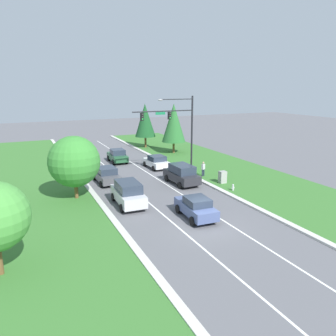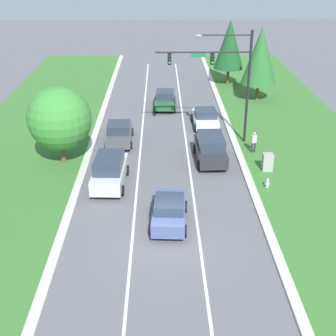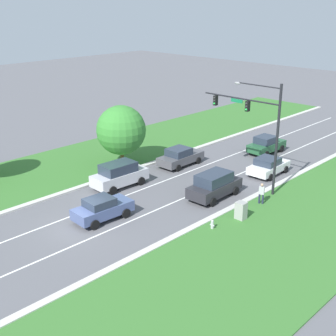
# 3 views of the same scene
# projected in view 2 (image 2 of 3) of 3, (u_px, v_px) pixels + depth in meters

# --- Properties ---
(ground_plane) EXTENTS (160.00, 160.00, 0.00)m
(ground_plane) POSITION_uv_depth(u_px,v_px,m) (166.00, 239.00, 25.14)
(ground_plane) COLOR #5B5B60
(curb_strip_right) EXTENTS (0.50, 90.00, 0.15)m
(curb_strip_right) POSITION_uv_depth(u_px,v_px,m) (270.00, 236.00, 25.20)
(curb_strip_right) COLOR beige
(curb_strip_right) RESTS_ON ground_plane
(curb_strip_left) EXTENTS (0.50, 90.00, 0.15)m
(curb_strip_left) POSITION_uv_depth(u_px,v_px,m) (60.00, 238.00, 25.02)
(curb_strip_left) COLOR beige
(curb_strip_left) RESTS_ON ground_plane
(lane_stripe_inner_left) EXTENTS (0.14, 81.00, 0.01)m
(lane_stripe_inner_left) POSITION_uv_depth(u_px,v_px,m) (132.00, 239.00, 25.11)
(lane_stripe_inner_left) COLOR white
(lane_stripe_inner_left) RESTS_ON ground_plane
(lane_stripe_inner_right) EXTENTS (0.14, 81.00, 0.01)m
(lane_stripe_inner_right) POSITION_uv_depth(u_px,v_px,m) (199.00, 238.00, 25.17)
(lane_stripe_inner_right) COLOR white
(lane_stripe_inner_right) RESTS_ON ground_plane
(traffic_signal_mast) EXTENTS (7.11, 0.41, 8.72)m
(traffic_signal_mast) POSITION_uv_depth(u_px,v_px,m) (224.00, 71.00, 34.81)
(traffic_signal_mast) COLOR black
(traffic_signal_mast) RESTS_ON ground_plane
(forest_sedan) EXTENTS (2.14, 4.31, 1.77)m
(forest_sedan) POSITION_uv_depth(u_px,v_px,m) (165.00, 99.00, 44.68)
(forest_sedan) COLOR #235633
(forest_sedan) RESTS_ON ground_plane
(charcoal_suv) EXTENTS (2.25, 4.74, 2.00)m
(charcoal_suv) POSITION_uv_depth(u_px,v_px,m) (210.00, 148.00, 33.70)
(charcoal_suv) COLOR #28282D
(charcoal_suv) RESTS_ON ground_plane
(silver_suv) EXTENTS (2.27, 4.78, 2.05)m
(silver_suv) POSITION_uv_depth(u_px,v_px,m) (110.00, 171.00, 30.28)
(silver_suv) COLOR silver
(silver_suv) RESTS_ON ground_plane
(slate_blue_sedan) EXTENTS (2.18, 4.32, 1.66)m
(slate_blue_sedan) POSITION_uv_depth(u_px,v_px,m) (169.00, 211.00, 26.12)
(slate_blue_sedan) COLOR #475684
(slate_blue_sedan) RESTS_ON ground_plane
(white_sedan) EXTENTS (2.26, 4.26, 1.56)m
(white_sedan) POSITION_uv_depth(u_px,v_px,m) (205.00, 118.00, 40.28)
(white_sedan) COLOR white
(white_sedan) RESTS_ON ground_plane
(graphite_sedan) EXTENTS (2.17, 4.60, 1.68)m
(graphite_sedan) POSITION_uv_depth(u_px,v_px,m) (119.00, 133.00, 36.92)
(graphite_sedan) COLOR #4C4C51
(graphite_sedan) RESTS_ON ground_plane
(utility_cabinet) EXTENTS (0.70, 0.60, 1.32)m
(utility_cabinet) POSITION_uv_depth(u_px,v_px,m) (268.00, 163.00, 32.30)
(utility_cabinet) COLOR #9E9E99
(utility_cabinet) RESTS_ON ground_plane
(pedestrian) EXTENTS (0.43, 0.34, 1.69)m
(pedestrian) POSITION_uv_depth(u_px,v_px,m) (254.00, 142.00, 35.00)
(pedestrian) COLOR #232842
(pedestrian) RESTS_ON ground_plane
(fire_hydrant) EXTENTS (0.34, 0.20, 0.70)m
(fire_hydrant) POSITION_uv_depth(u_px,v_px,m) (267.00, 183.00, 30.17)
(fire_hydrant) COLOR #B7B7BC
(fire_hydrant) RESTS_ON ground_plane
(conifer_near_right_tree) EXTENTS (3.25, 3.25, 7.07)m
(conifer_near_right_tree) POSITION_uv_depth(u_px,v_px,m) (230.00, 44.00, 50.59)
(conifer_near_right_tree) COLOR brown
(conifer_near_right_tree) RESTS_ON ground_plane
(conifer_far_right_tree) EXTENTS (3.47, 3.47, 7.30)m
(conifer_far_right_tree) POSITION_uv_depth(u_px,v_px,m) (260.00, 56.00, 45.30)
(conifer_far_right_tree) COLOR brown
(conifer_far_right_tree) RESTS_ON ground_plane
(oak_far_left_tree) EXTENTS (4.47, 4.47, 5.63)m
(oak_far_left_tree) POSITION_uv_depth(u_px,v_px,m) (59.00, 119.00, 32.34)
(oak_far_left_tree) COLOR brown
(oak_far_left_tree) RESTS_ON ground_plane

